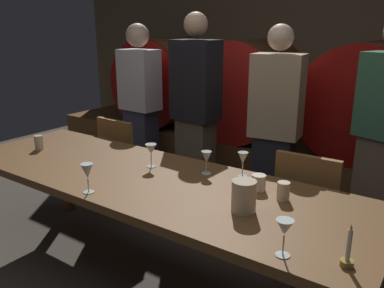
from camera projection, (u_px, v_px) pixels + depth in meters
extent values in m
cube|color=brown|center=(324.00, 64.00, 4.06)|extent=(6.53, 0.24, 2.50)
cube|color=brown|center=(298.00, 169.00, 3.91)|extent=(5.88, 0.90, 0.53)
cylinder|color=brown|center=(169.00, 81.00, 4.58)|extent=(0.97, 0.83, 0.97)
cylinder|color=maroon|center=(144.00, 86.00, 4.24)|extent=(0.98, 0.03, 0.98)
cylinder|color=maroon|center=(190.00, 77.00, 4.92)|extent=(0.98, 0.03, 0.98)
cylinder|color=#2D2D33|center=(169.00, 81.00, 4.58)|extent=(0.98, 0.04, 0.98)
cylinder|color=#513319|center=(250.00, 89.00, 4.00)|extent=(0.97, 0.83, 0.97)
cylinder|color=#B21C16|center=(229.00, 95.00, 3.66)|extent=(0.98, 0.03, 0.98)
cylinder|color=#B21C16|center=(268.00, 84.00, 4.34)|extent=(0.98, 0.03, 0.98)
cylinder|color=#2D2D33|center=(250.00, 89.00, 4.00)|extent=(0.98, 0.04, 0.98)
cylinder|color=brown|center=(367.00, 100.00, 3.39)|extent=(0.97, 0.83, 0.97)
cylinder|color=maroon|center=(355.00, 109.00, 3.05)|extent=(0.98, 0.03, 0.98)
cylinder|color=maroon|center=(377.00, 94.00, 3.73)|extent=(0.98, 0.03, 0.98)
cylinder|color=#2D2D33|center=(367.00, 100.00, 3.39)|extent=(0.98, 0.04, 0.98)
cube|color=brown|center=(147.00, 180.00, 2.43)|extent=(2.77, 0.89, 0.05)
cube|color=brown|center=(67.00, 174.00, 3.55)|extent=(0.07, 0.07, 0.70)
cube|color=brown|center=(380.00, 274.00, 2.12)|extent=(0.07, 0.07, 0.70)
cube|color=brown|center=(132.00, 164.00, 3.54)|extent=(0.42, 0.42, 0.04)
cube|color=brown|center=(115.00, 144.00, 3.34)|extent=(0.40, 0.06, 0.42)
cube|color=brown|center=(159.00, 187.00, 3.64)|extent=(0.05, 0.05, 0.42)
cube|color=brown|center=(134.00, 178.00, 3.84)|extent=(0.05, 0.05, 0.42)
cube|color=brown|center=(132.00, 199.00, 3.38)|extent=(0.05, 0.05, 0.42)
cube|color=brown|center=(106.00, 189.00, 3.58)|extent=(0.05, 0.05, 0.42)
cube|color=brown|center=(312.00, 211.00, 2.64)|extent=(0.41, 0.41, 0.04)
cube|color=brown|center=(306.00, 188.00, 2.43)|extent=(0.40, 0.05, 0.42)
cube|color=brown|center=(340.00, 238.00, 2.76)|extent=(0.05, 0.05, 0.42)
cube|color=brown|center=(293.00, 225.00, 2.94)|extent=(0.05, 0.05, 0.42)
cube|color=brown|center=(327.00, 261.00, 2.48)|extent=(0.05, 0.05, 0.42)
cube|color=brown|center=(276.00, 245.00, 2.66)|extent=(0.05, 0.05, 0.42)
cube|color=#33384C|center=(142.00, 150.00, 4.03)|extent=(0.31, 0.21, 0.84)
cube|color=silver|center=(139.00, 80.00, 3.83)|extent=(0.39, 0.26, 0.58)
sphere|color=beige|center=(137.00, 35.00, 3.71)|extent=(0.22, 0.22, 0.22)
cube|color=brown|center=(195.00, 167.00, 3.48)|extent=(0.31, 0.21, 0.87)
cube|color=black|center=(196.00, 81.00, 3.26)|extent=(0.39, 0.26, 0.66)
sphere|color=#D8A884|center=(196.00, 24.00, 3.14)|extent=(0.19, 0.19, 0.19)
cube|color=black|center=(272.00, 184.00, 3.21)|extent=(0.32, 0.24, 0.80)
cube|color=tan|center=(277.00, 96.00, 3.00)|extent=(0.41, 0.29, 0.63)
sphere|color=beige|center=(281.00, 37.00, 2.88)|extent=(0.19, 0.19, 0.19)
cube|color=brown|center=(377.00, 200.00, 2.77)|extent=(0.35, 0.28, 0.91)
cylinder|color=olive|center=(347.00, 263.00, 1.51)|extent=(0.05, 0.05, 0.02)
cylinder|color=#EDE5CC|center=(349.00, 245.00, 1.49)|extent=(0.02, 0.02, 0.13)
cone|color=yellow|center=(351.00, 227.00, 1.47)|extent=(0.01, 0.01, 0.02)
cylinder|color=beige|center=(244.00, 196.00, 1.94)|extent=(0.12, 0.12, 0.16)
cylinder|color=silver|center=(89.00, 192.00, 2.19)|extent=(0.06, 0.06, 0.00)
cylinder|color=silver|center=(88.00, 185.00, 2.17)|extent=(0.01, 0.01, 0.08)
cone|color=silver|center=(87.00, 171.00, 2.15)|extent=(0.07, 0.07, 0.08)
cylinder|color=silver|center=(151.00, 167.00, 2.58)|extent=(0.06, 0.06, 0.00)
cylinder|color=silver|center=(151.00, 160.00, 2.57)|extent=(0.01, 0.01, 0.08)
cone|color=silver|center=(151.00, 149.00, 2.55)|extent=(0.07, 0.07, 0.07)
cylinder|color=silver|center=(206.00, 173.00, 2.46)|extent=(0.06, 0.06, 0.00)
cylinder|color=silver|center=(206.00, 168.00, 2.45)|extent=(0.01, 0.01, 0.07)
cone|color=silver|center=(206.00, 157.00, 2.43)|extent=(0.07, 0.07, 0.08)
cylinder|color=silver|center=(242.00, 176.00, 2.42)|extent=(0.06, 0.06, 0.00)
cylinder|color=silver|center=(242.00, 170.00, 2.41)|extent=(0.01, 0.01, 0.08)
cone|color=silver|center=(243.00, 158.00, 2.38)|extent=(0.06, 0.06, 0.07)
cylinder|color=silver|center=(283.00, 255.00, 1.58)|extent=(0.06, 0.06, 0.00)
cylinder|color=silver|center=(283.00, 245.00, 1.57)|extent=(0.01, 0.01, 0.09)
cone|color=silver|center=(285.00, 227.00, 1.55)|extent=(0.07, 0.07, 0.07)
cylinder|color=beige|center=(39.00, 142.00, 2.94)|extent=(0.06, 0.06, 0.11)
cylinder|color=beige|center=(259.00, 183.00, 2.21)|extent=(0.08, 0.08, 0.09)
cylinder|color=beige|center=(283.00, 191.00, 2.08)|extent=(0.07, 0.07, 0.10)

